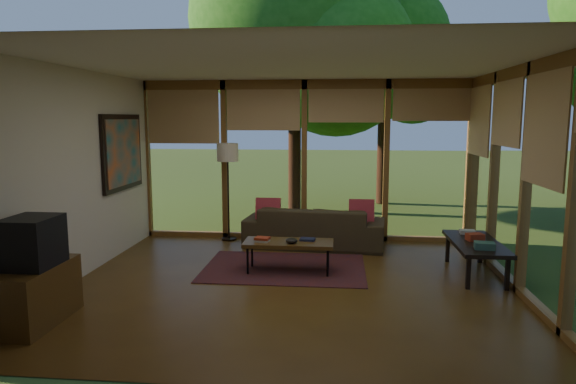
# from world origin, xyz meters

# --- Properties ---
(floor) EXTENTS (5.50, 5.50, 0.00)m
(floor) POSITION_xyz_m (0.00, 0.00, 0.00)
(floor) COLOR brown
(floor) RESTS_ON ground
(ceiling) EXTENTS (5.50, 5.50, 0.00)m
(ceiling) POSITION_xyz_m (0.00, 0.00, 2.70)
(ceiling) COLOR white
(ceiling) RESTS_ON ground
(wall_left) EXTENTS (0.04, 5.00, 2.70)m
(wall_left) POSITION_xyz_m (-2.75, 0.00, 1.35)
(wall_left) COLOR beige
(wall_left) RESTS_ON ground
(wall_front) EXTENTS (5.50, 0.04, 2.70)m
(wall_front) POSITION_xyz_m (0.00, -2.50, 1.35)
(wall_front) COLOR beige
(wall_front) RESTS_ON ground
(window_wall_back) EXTENTS (5.50, 0.12, 2.70)m
(window_wall_back) POSITION_xyz_m (0.00, 2.50, 1.35)
(window_wall_back) COLOR brown
(window_wall_back) RESTS_ON ground
(window_wall_right) EXTENTS (0.12, 5.00, 2.70)m
(window_wall_right) POSITION_xyz_m (2.75, 0.00, 1.35)
(window_wall_right) COLOR brown
(window_wall_right) RESTS_ON ground
(tree_nw) EXTENTS (4.57, 4.57, 6.46)m
(tree_nw) POSITION_xyz_m (-0.40, 5.33, 4.17)
(tree_nw) COLOR #321B12
(tree_nw) RESTS_ON ground
(tree_ne) EXTENTS (3.00, 3.00, 5.29)m
(tree_ne) POSITION_xyz_m (1.65, 6.50, 3.77)
(tree_ne) COLOR #321B12
(tree_ne) RESTS_ON ground
(rug) EXTENTS (2.22, 1.57, 0.01)m
(rug) POSITION_xyz_m (-0.15, 0.71, 0.01)
(rug) COLOR maroon
(rug) RESTS_ON floor
(sofa) EXTENTS (2.30, 1.08, 0.65)m
(sofa) POSITION_xyz_m (0.20, 2.00, 0.33)
(sofa) COLOR #3C321E
(sofa) RESTS_ON floor
(pillow_left) EXTENTS (0.40, 0.21, 0.42)m
(pillow_left) POSITION_xyz_m (-0.55, 1.95, 0.58)
(pillow_left) COLOR maroon
(pillow_left) RESTS_ON sofa
(pillow_right) EXTENTS (0.40, 0.21, 0.42)m
(pillow_right) POSITION_xyz_m (0.95, 1.95, 0.58)
(pillow_right) COLOR maroon
(pillow_right) RESTS_ON sofa
(ct_book_lower) EXTENTS (0.21, 0.18, 0.03)m
(ct_book_lower) POSITION_xyz_m (-0.43, 0.49, 0.44)
(ct_book_lower) COLOR #B4ADA3
(ct_book_lower) RESTS_ON coffee_table
(ct_book_upper) EXTENTS (0.21, 0.18, 0.03)m
(ct_book_upper) POSITION_xyz_m (-0.43, 0.49, 0.47)
(ct_book_upper) COLOR maroon
(ct_book_upper) RESTS_ON coffee_table
(ct_book_side) EXTENTS (0.22, 0.18, 0.03)m
(ct_book_side) POSITION_xyz_m (0.17, 0.62, 0.44)
(ct_book_side) COLOR #161A33
(ct_book_side) RESTS_ON coffee_table
(ct_bowl) EXTENTS (0.16, 0.16, 0.07)m
(ct_bowl) POSITION_xyz_m (-0.03, 0.44, 0.46)
(ct_bowl) COLOR black
(ct_bowl) RESTS_ON coffee_table
(media_cabinet) EXTENTS (0.50, 1.00, 0.60)m
(media_cabinet) POSITION_xyz_m (-2.47, -1.45, 0.30)
(media_cabinet) COLOR #523616
(media_cabinet) RESTS_ON floor
(television) EXTENTS (0.45, 0.55, 0.50)m
(television) POSITION_xyz_m (-2.45, -1.45, 0.85)
(television) COLOR black
(television) RESTS_ON media_cabinet
(console_book_a) EXTENTS (0.26, 0.21, 0.09)m
(console_book_a) POSITION_xyz_m (2.40, 0.26, 0.50)
(console_book_a) COLOR #325950
(console_book_a) RESTS_ON side_console
(console_book_b) EXTENTS (0.24, 0.20, 0.10)m
(console_book_b) POSITION_xyz_m (2.40, 0.71, 0.50)
(console_book_b) COLOR maroon
(console_book_b) RESTS_ON side_console
(console_book_c) EXTENTS (0.21, 0.16, 0.06)m
(console_book_c) POSITION_xyz_m (2.40, 1.11, 0.48)
(console_book_c) COLOR #B4ADA3
(console_book_c) RESTS_ON side_console
(floor_lamp) EXTENTS (0.36, 0.36, 1.65)m
(floor_lamp) POSITION_xyz_m (-1.28, 2.29, 1.41)
(floor_lamp) COLOR black
(floor_lamp) RESTS_ON floor
(coffee_table) EXTENTS (1.20, 0.50, 0.43)m
(coffee_table) POSITION_xyz_m (-0.08, 0.54, 0.39)
(coffee_table) COLOR #523616
(coffee_table) RESTS_ON floor
(side_console) EXTENTS (0.60, 1.40, 0.46)m
(side_console) POSITION_xyz_m (2.40, 0.66, 0.41)
(side_console) COLOR black
(side_console) RESTS_ON floor
(wall_painting) EXTENTS (0.06, 1.35, 1.15)m
(wall_painting) POSITION_xyz_m (-2.71, 1.40, 1.55)
(wall_painting) COLOR black
(wall_painting) RESTS_ON wall_left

